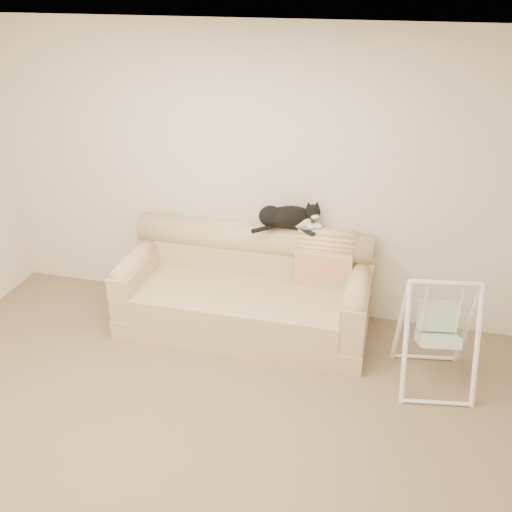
{
  "coord_description": "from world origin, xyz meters",
  "views": [
    {
      "loc": [
        1.15,
        -2.65,
        2.98
      ],
      "look_at": [
        0.17,
        1.27,
        0.9
      ],
      "focal_mm": 40.0,
      "sensor_mm": 36.0,
      "label": 1
    }
  ],
  "objects_px": {
    "sofa": "(246,291)",
    "baby_swing": "(437,332)",
    "remote_b": "(306,231)",
    "remote_a": "(289,227)",
    "tuxedo_cat": "(288,217)"
  },
  "relations": [
    {
      "from": "remote_a",
      "to": "remote_b",
      "type": "height_order",
      "value": "remote_a"
    },
    {
      "from": "remote_a",
      "to": "baby_swing",
      "type": "height_order",
      "value": "remote_a"
    },
    {
      "from": "remote_b",
      "to": "baby_swing",
      "type": "distance_m",
      "value": 1.37
    },
    {
      "from": "sofa",
      "to": "baby_swing",
      "type": "bearing_deg",
      "value": -14.68
    },
    {
      "from": "remote_b",
      "to": "remote_a",
      "type": "bearing_deg",
      "value": 160.59
    },
    {
      "from": "remote_a",
      "to": "tuxedo_cat",
      "type": "distance_m",
      "value": 0.11
    },
    {
      "from": "sofa",
      "to": "baby_swing",
      "type": "height_order",
      "value": "baby_swing"
    },
    {
      "from": "remote_b",
      "to": "tuxedo_cat",
      "type": "xyz_separation_m",
      "value": [
        -0.18,
        0.04,
        0.11
      ]
    },
    {
      "from": "remote_b",
      "to": "baby_swing",
      "type": "bearing_deg",
      "value": -28.71
    },
    {
      "from": "remote_a",
      "to": "remote_b",
      "type": "bearing_deg",
      "value": -19.41
    },
    {
      "from": "sofa",
      "to": "remote_b",
      "type": "xyz_separation_m",
      "value": [
        0.5,
        0.2,
        0.56
      ]
    },
    {
      "from": "tuxedo_cat",
      "to": "baby_swing",
      "type": "distance_m",
      "value": 1.57
    },
    {
      "from": "sofa",
      "to": "tuxedo_cat",
      "type": "height_order",
      "value": "tuxedo_cat"
    },
    {
      "from": "remote_a",
      "to": "remote_b",
      "type": "relative_size",
      "value": 1.1
    },
    {
      "from": "sofa",
      "to": "tuxedo_cat",
      "type": "distance_m",
      "value": 0.77
    }
  ]
}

